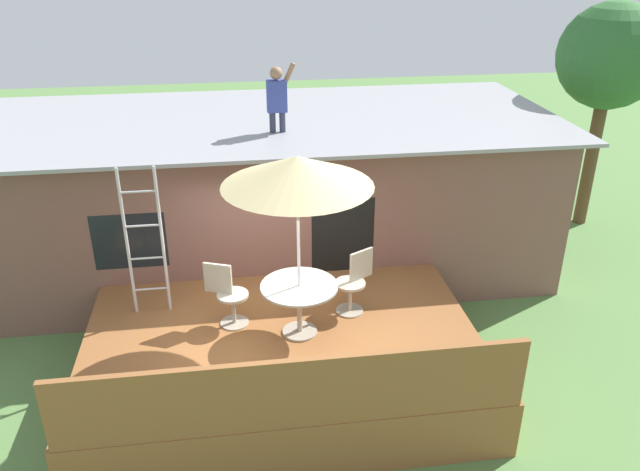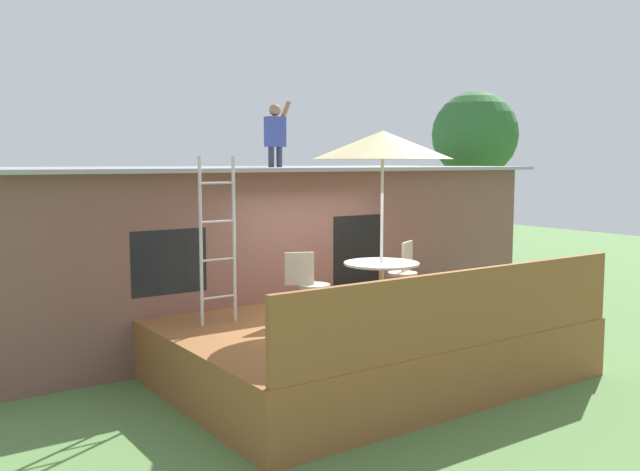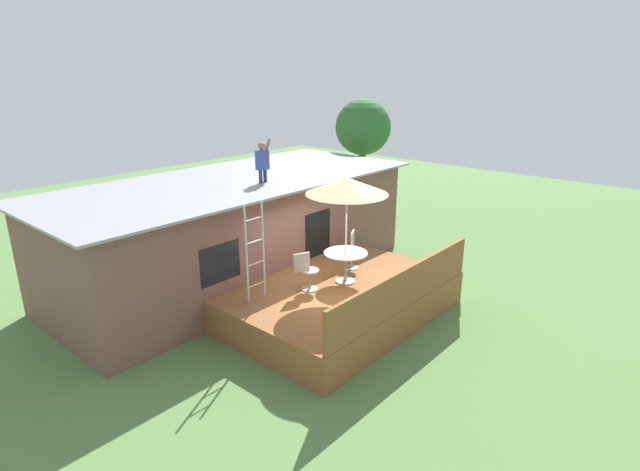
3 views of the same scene
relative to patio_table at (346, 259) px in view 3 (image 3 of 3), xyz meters
The scene contains 11 objects.
ground_plane 1.41m from the patio_table, 165.12° to the left, with size 40.00×40.00×0.00m, color #567F42.
house 3.67m from the patio_table, 93.96° to the left, with size 10.50×4.50×2.83m.
deck 1.02m from the patio_table, 165.12° to the left, with size 5.35×3.86×0.80m, color brown.
deck_railing 1.83m from the patio_table, 97.98° to the right, with size 5.25×0.08×0.90m, color brown.
patio_table is the anchor object (origin of this frame).
patio_umbrella 1.76m from the patio_table, 90.00° to the right, with size 1.90×1.90×2.54m.
step_ladder 2.29m from the patio_table, 156.82° to the left, with size 0.52×0.04×2.20m.
person_figure 3.46m from the patio_table, 90.10° to the left, with size 0.47×0.20×1.11m.
patio_chair_left 1.03m from the patio_table, 158.29° to the left, with size 0.60×0.44×0.92m.
patio_chair_right 0.97m from the patio_table, 29.27° to the left, with size 0.58×0.44×0.92m.
backyard_tree 8.39m from the patio_table, 34.07° to the left, with size 2.08×2.08×4.62m.
Camera 3 is at (-8.53, -6.94, 5.67)m, focal length 28.28 mm.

